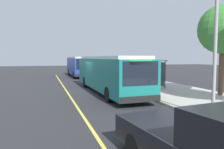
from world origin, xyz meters
name	(u,v)px	position (x,y,z in m)	size (l,w,h in m)	color
ground_plane	(92,90)	(0.00, 0.00, 0.00)	(120.00, 120.00, 0.00)	#2B2B2D
sidewalk_curb	(154,87)	(0.00, 6.00, 0.07)	(44.00, 6.40, 0.15)	#B7B2A8
lane_stripe_center	(67,91)	(0.00, -2.20, 0.00)	(36.00, 0.14, 0.01)	#E0D64C
transit_bus_main	(108,73)	(1.47, 1.01, 1.62)	(12.11, 2.86, 2.95)	#146B66
transit_bus_second	(79,66)	(-14.55, 1.07, 1.61)	(10.18, 2.61, 2.95)	navy
bus_shelter	(152,68)	(0.19, 5.71, 1.92)	(2.90, 1.60, 2.48)	#333338
waiting_bench	(152,82)	(0.62, 5.52, 0.63)	(1.60, 0.48, 0.95)	brown
route_sign_post	(147,69)	(2.89, 3.84, 1.96)	(0.44, 0.08, 2.80)	#333338
pedestrian_commuter	(136,75)	(-1.84, 5.00, 1.12)	(0.24, 0.40, 1.69)	#282D47
street_tree_upstreet	(223,30)	(5.89, 8.22, 4.83)	(3.47, 3.47, 6.45)	brown
utility_pole	(215,46)	(10.45, 3.37, 3.35)	(0.16, 0.16, 6.40)	gray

